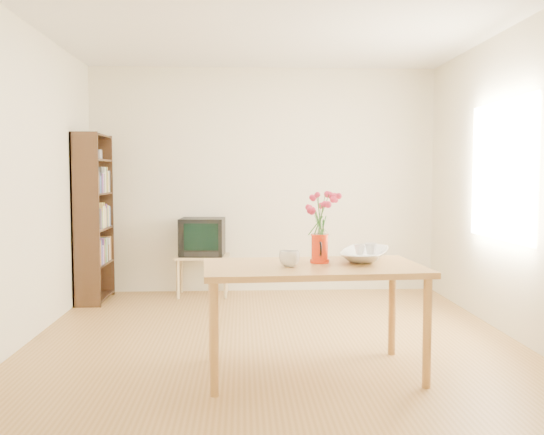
{
  "coord_description": "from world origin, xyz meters",
  "views": [
    {
      "loc": [
        -0.26,
        -4.82,
        1.36
      ],
      "look_at": [
        0.0,
        0.3,
        1.0
      ],
      "focal_mm": 40.0,
      "sensor_mm": 36.0,
      "label": 1
    }
  ],
  "objects": [
    {
      "name": "teacup_b",
      "position": [
        0.68,
        -0.51,
        0.93
      ],
      "size": [
        0.1,
        0.1,
        0.07
      ],
      "primitive_type": "imported",
      "rotation": [
        0.0,
        0.0,
        2.04
      ],
      "color": "white",
      "rests_on": "bowl"
    },
    {
      "name": "room",
      "position": [
        0.03,
        0.0,
        1.3
      ],
      "size": [
        4.5,
        4.5,
        4.5
      ],
      "color": "olive",
      "rests_on": "ground"
    },
    {
      "name": "pitcher",
      "position": [
        0.28,
        -0.66,
        0.84
      ],
      "size": [
        0.14,
        0.21,
        0.2
      ],
      "rotation": [
        0.0,
        0.0,
        -0.06
      ],
      "color": "red",
      "rests_on": "table"
    },
    {
      "name": "table",
      "position": [
        0.22,
        -0.76,
        0.67
      ],
      "size": [
        1.52,
        0.93,
        0.75
      ],
      "rotation": [
        0.0,
        0.0,
        0.06
      ],
      "color": "#A47038",
      "rests_on": "ground"
    },
    {
      "name": "teacup_a",
      "position": [
        0.59,
        -0.53,
        0.93
      ],
      "size": [
        0.09,
        0.09,
        0.06
      ],
      "primitive_type": "imported",
      "rotation": [
        0.0,
        0.0,
        0.36
      ],
      "color": "white",
      "rests_on": "bowl"
    },
    {
      "name": "flowers",
      "position": [
        0.28,
        -0.66,
        1.11
      ],
      "size": [
        0.23,
        0.23,
        0.33
      ],
      "primitive_type": null,
      "color": "#EF3862",
      "rests_on": "pitcher"
    },
    {
      "name": "tv_stand",
      "position": [
        -0.7,
        1.97,
        0.39
      ],
      "size": [
        0.6,
        0.45,
        0.46
      ],
      "color": "tan",
      "rests_on": "ground"
    },
    {
      "name": "bowl",
      "position": [
        0.63,
        -0.53,
        0.97
      ],
      "size": [
        0.6,
        0.6,
        0.44
      ],
      "primitive_type": "imported",
      "rotation": [
        0.0,
        0.0,
        -0.34
      ],
      "color": "white",
      "rests_on": "table"
    },
    {
      "name": "mug",
      "position": [
        0.06,
        -0.83,
        0.8
      ],
      "size": [
        0.19,
        0.19,
        0.11
      ],
      "primitive_type": "imported",
      "rotation": [
        0.0,
        0.0,
        3.78
      ],
      "color": "white",
      "rests_on": "table"
    },
    {
      "name": "bookshelf",
      "position": [
        -1.85,
        1.75,
        0.84
      ],
      "size": [
        0.28,
        0.7,
        1.8
      ],
      "color": "black",
      "rests_on": "ground"
    },
    {
      "name": "television",
      "position": [
        -0.7,
        1.98,
        0.67
      ],
      "size": [
        0.51,
        0.48,
        0.42
      ],
      "rotation": [
        0.0,
        0.0,
        -0.06
      ],
      "color": "black",
      "rests_on": "tv_stand"
    }
  ]
}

